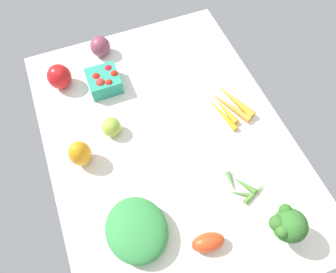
# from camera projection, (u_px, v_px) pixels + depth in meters

# --- Properties ---
(tablecloth) EXTENTS (1.04, 0.76, 0.02)m
(tablecloth) POSITION_uv_depth(u_px,v_px,m) (168.00, 141.00, 1.02)
(tablecloth) COLOR silver
(tablecloth) RESTS_ON ground
(okra_pile) EXTENTS (0.11, 0.12, 0.02)m
(okra_pile) POSITION_uv_depth(u_px,v_px,m) (244.00, 188.00, 0.92)
(okra_pile) COLOR #46803D
(okra_pile) RESTS_ON tablecloth
(roma_tomato) EXTENTS (0.06, 0.10, 0.05)m
(roma_tomato) POSITION_uv_depth(u_px,v_px,m) (208.00, 242.00, 0.83)
(roma_tomato) COLOR red
(roma_tomato) RESTS_ON tablecloth
(berry_basket) EXTENTS (0.11, 0.11, 0.07)m
(berry_basket) POSITION_uv_depth(u_px,v_px,m) (104.00, 81.00, 1.08)
(berry_basket) COLOR teal
(berry_basket) RESTS_ON tablecloth
(carrot_bunch) EXTENTS (0.19, 0.13, 0.03)m
(carrot_bunch) POSITION_uv_depth(u_px,v_px,m) (229.00, 105.00, 1.06)
(carrot_bunch) COLOR orange
(carrot_bunch) RESTS_ON tablecloth
(bell_pepper_orange) EXTENTS (0.09, 0.09, 0.10)m
(bell_pepper_orange) POSITION_uv_depth(u_px,v_px,m) (80.00, 154.00, 0.93)
(bell_pepper_orange) COLOR orange
(bell_pepper_orange) RESTS_ON tablecloth
(broccoli_head) EXTENTS (0.10, 0.10, 0.13)m
(broccoli_head) POSITION_uv_depth(u_px,v_px,m) (288.00, 225.00, 0.79)
(broccoli_head) COLOR #99CF86
(broccoli_head) RESTS_ON tablecloth
(leafy_greens_clump) EXTENTS (0.21, 0.19, 0.07)m
(leafy_greens_clump) POSITION_uv_depth(u_px,v_px,m) (137.00, 230.00, 0.84)
(leafy_greens_clump) COLOR #33843F
(leafy_greens_clump) RESTS_ON tablecloth
(red_onion_near_basket) EXTENTS (0.07, 0.07, 0.07)m
(red_onion_near_basket) POSITION_uv_depth(u_px,v_px,m) (100.00, 46.00, 1.16)
(red_onion_near_basket) COLOR brown
(red_onion_near_basket) RESTS_ON tablecloth
(bell_pepper_red) EXTENTS (0.09, 0.09, 0.09)m
(bell_pepper_red) POSITION_uv_depth(u_px,v_px,m) (59.00, 77.00, 1.08)
(bell_pepper_red) COLOR red
(bell_pepper_red) RESTS_ON tablecloth
(heirloom_tomato_green) EXTENTS (0.06, 0.06, 0.06)m
(heirloom_tomato_green) POSITION_uv_depth(u_px,v_px,m) (111.00, 127.00, 0.99)
(heirloom_tomato_green) COLOR #8EAD3B
(heirloom_tomato_green) RESTS_ON tablecloth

